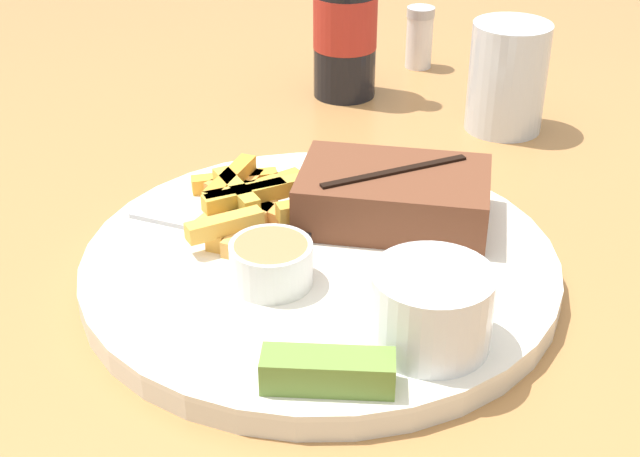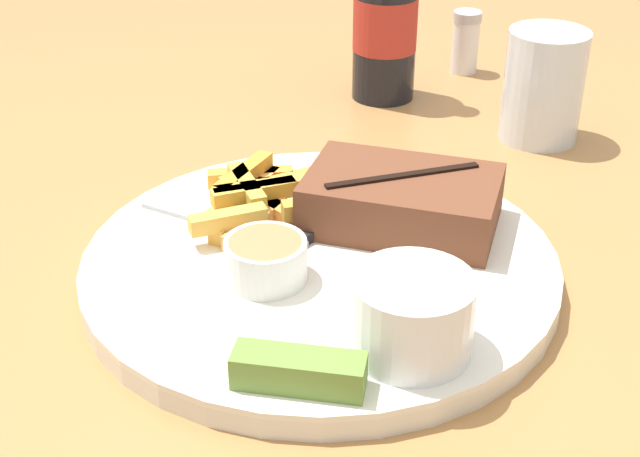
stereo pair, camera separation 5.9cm
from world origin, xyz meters
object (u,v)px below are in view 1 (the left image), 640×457
at_px(pickle_spear, 328,371).
at_px(steak_portion, 394,196).
at_px(dipping_sauce_cup, 271,261).
at_px(beer_bottle, 345,18).
at_px(drinking_glass, 507,77).
at_px(salt_shaker, 419,37).
at_px(fork_utensil, 208,228).
at_px(knife_utensil, 329,217).
at_px(coleslaw_cup, 432,304).
at_px(dinner_plate, 320,265).

bearing_deg(pickle_spear, steak_portion, 91.05).
height_order(steak_portion, dipping_sauce_cup, steak_portion).
distance_m(dipping_sauce_cup, beer_bottle, 0.37).
height_order(dipping_sauce_cup, drinking_glass, drinking_glass).
xyz_separation_m(pickle_spear, salt_shaker, (-0.05, 0.55, 0.00)).
relative_size(fork_utensil, beer_bottle, 0.62).
bearing_deg(knife_utensil, beer_bottle, 32.49).
distance_m(knife_utensil, salt_shaker, 0.38).
relative_size(steak_portion, salt_shaker, 2.15).
height_order(steak_portion, beer_bottle, beer_bottle).
bearing_deg(salt_shaker, drinking_glass, -53.28).
bearing_deg(coleslaw_cup, fork_utensil, 153.83).
relative_size(fork_utensil, salt_shaker, 2.07).
relative_size(dinner_plate, dipping_sauce_cup, 6.03).
height_order(fork_utensil, beer_bottle, beer_bottle).
bearing_deg(steak_portion, dinner_plate, -121.88).
bearing_deg(steak_portion, drinking_glass, 76.01).
distance_m(dinner_plate, steak_portion, 0.08).
relative_size(steak_portion, coleslaw_cup, 2.00).
distance_m(fork_utensil, beer_bottle, 0.32).
xyz_separation_m(knife_utensil, beer_bottle, (-0.06, 0.28, 0.06)).
xyz_separation_m(coleslaw_cup, beer_bottle, (-0.15, 0.40, 0.03)).
relative_size(fork_utensil, drinking_glass, 1.37).
bearing_deg(fork_utensil, steak_portion, 28.81).
height_order(fork_utensil, drinking_glass, drinking_glass).
bearing_deg(pickle_spear, beer_bottle, 103.37).
relative_size(fork_utensil, knife_utensil, 0.84).
height_order(dipping_sauce_cup, fork_utensil, dipping_sauce_cup).
distance_m(steak_portion, fork_utensil, 0.13).
height_order(dipping_sauce_cup, beer_bottle, beer_bottle).
height_order(coleslaw_cup, fork_utensil, coleslaw_cup).
distance_m(dipping_sauce_cup, pickle_spear, 0.11).
distance_m(dinner_plate, dipping_sauce_cup, 0.05).
relative_size(dipping_sauce_cup, fork_utensil, 0.39).
distance_m(pickle_spear, knife_utensil, 0.18).
bearing_deg(steak_portion, fork_utensil, -157.29).
bearing_deg(beer_bottle, fork_utensil, -93.05).
xyz_separation_m(coleslaw_cup, salt_shaker, (-0.10, 0.50, -0.01)).
xyz_separation_m(coleslaw_cup, pickle_spear, (-0.05, -0.05, -0.02)).
distance_m(knife_utensil, drinking_glass, 0.26).
bearing_deg(knife_utensil, drinking_glass, -2.30).
relative_size(dipping_sauce_cup, drinking_glass, 0.54).
relative_size(coleslaw_cup, drinking_glass, 0.71).
bearing_deg(dinner_plate, drinking_glass, 71.88).
bearing_deg(dipping_sauce_cup, beer_bottle, 97.30).
xyz_separation_m(beer_bottle, drinking_glass, (0.16, -0.04, -0.03)).
height_order(dipping_sauce_cup, salt_shaker, salt_shaker).
bearing_deg(dipping_sauce_cup, steak_portion, 60.24).
distance_m(steak_portion, dipping_sauce_cup, 0.12).
xyz_separation_m(steak_portion, dipping_sauce_cup, (-0.06, -0.10, -0.00)).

